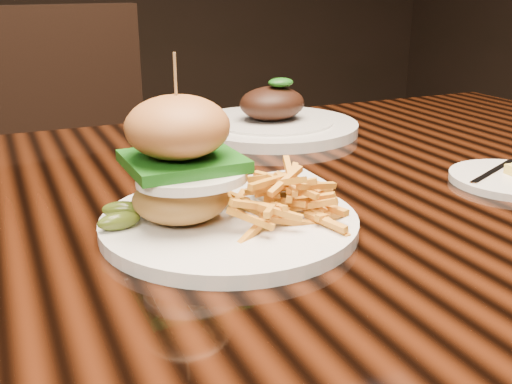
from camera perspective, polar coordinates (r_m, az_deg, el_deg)
name	(u,v)px	position (r m, az deg, el deg)	size (l,w,h in m)	color
dining_table	(245,245)	(0.79, -1.08, -5.10)	(1.60, 0.90, 0.75)	black
burger_plate	(219,189)	(0.63, -3.56, 0.32)	(0.28, 0.28, 0.19)	silver
side_saucer	(512,179)	(0.86, 23.18, 1.16)	(0.16, 0.16, 0.02)	silver
ramekin	(289,194)	(0.70, 3.18, -0.18)	(0.07, 0.07, 0.03)	silver
far_dish	(272,122)	(1.07, 1.53, 6.71)	(0.30, 0.30, 0.10)	silver
chair_far	(79,170)	(1.63, -16.49, 2.02)	(0.53, 0.53, 0.95)	black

